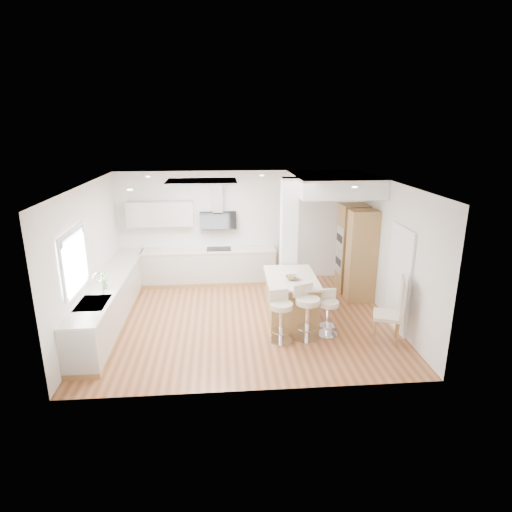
{
  "coord_description": "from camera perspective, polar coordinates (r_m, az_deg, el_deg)",
  "views": [
    {
      "loc": [
        -0.44,
        -8.09,
        3.86
      ],
      "look_at": [
        0.28,
        0.4,
        1.25
      ],
      "focal_mm": 30.0,
      "sensor_mm": 36.0,
      "label": 1
    }
  ],
  "objects": [
    {
      "name": "bar_stool_c",
      "position": [
        8.26,
        9.55,
        -7.19
      ],
      "size": [
        0.41,
        0.41,
        0.89
      ],
      "rotation": [
        0.0,
        0.0,
        0.01
      ],
      "color": "silver",
      "rests_on": "ground"
    },
    {
      "name": "bar_stool_a",
      "position": [
        7.92,
        3.33,
        -7.71
      ],
      "size": [
        0.53,
        0.53,
        0.98
      ],
      "rotation": [
        0.0,
        0.0,
        0.23
      ],
      "color": "silver",
      "rests_on": "ground"
    },
    {
      "name": "dining_chair",
      "position": [
        8.22,
        17.98,
        -6.62
      ],
      "size": [
        0.63,
        0.63,
        1.27
      ],
      "rotation": [
        0.0,
        0.0,
        -0.35
      ],
      "color": "beige",
      "rests_on": "ground"
    },
    {
      "name": "wall_right",
      "position": [
        9.13,
        17.5,
        0.6
      ],
      "size": [
        0.04,
        5.0,
        2.8
      ],
      "primitive_type": "cube",
      "color": "white",
      "rests_on": "ground"
    },
    {
      "name": "window_left",
      "position": [
        7.92,
        -23.13,
        -0.24
      ],
      "size": [
        0.06,
        1.28,
        1.07
      ],
      "color": "silver",
      "rests_on": "ground"
    },
    {
      "name": "wall_back",
      "position": [
        10.88,
        -2.4,
        3.96
      ],
      "size": [
        6.0,
        0.04,
        2.8
      ],
      "primitive_type": "cube",
      "color": "white",
      "rests_on": "ground"
    },
    {
      "name": "ceiling",
      "position": [
        8.98,
        -1.57,
        -8.44
      ],
      "size": [
        6.0,
        5.0,
        0.02
      ],
      "primitive_type": "cube",
      "color": "white",
      "rests_on": "ground"
    },
    {
      "name": "counter_left",
      "position": [
        9.27,
        -18.66,
        -5.43
      ],
      "size": [
        0.63,
        4.5,
        1.35
      ],
      "color": "#AB8349",
      "rests_on": "ground"
    },
    {
      "name": "pillar",
      "position": [
        9.49,
        4.37,
        1.96
      ],
      "size": [
        0.35,
        0.35,
        2.8
      ],
      "color": "white",
      "rests_on": "ground"
    },
    {
      "name": "oven_column",
      "position": [
        10.22,
        13.12,
        0.62
      ],
      "size": [
        0.63,
        1.21,
        2.1
      ],
      "color": "#AB8349",
      "rests_on": "ground"
    },
    {
      "name": "bar_stool_b",
      "position": [
        8.03,
        6.8,
        -7.11
      ],
      "size": [
        0.62,
        0.62,
        1.05
      ],
      "rotation": [
        0.0,
        0.0,
        0.4
      ],
      "color": "silver",
      "rests_on": "ground"
    },
    {
      "name": "ground",
      "position": [
        8.98,
        -1.57,
        -8.44
      ],
      "size": [
        6.0,
        6.0,
        0.0
      ],
      "primitive_type": "plane",
      "color": "#AD6940",
      "rests_on": "ground"
    },
    {
      "name": "counter_back",
      "position": [
        10.8,
        -7.14,
        -0.14
      ],
      "size": [
        3.62,
        0.63,
        2.5
      ],
      "color": "#AB8349",
      "rests_on": "ground"
    },
    {
      "name": "wall_left",
      "position": [
        8.84,
        -21.46,
        -0.34
      ],
      "size": [
        0.04,
        5.0,
        2.8
      ],
      "primitive_type": "cube",
      "color": "white",
      "rests_on": "ground"
    },
    {
      "name": "doorway_right",
      "position": [
        8.72,
        18.56,
        -3.04
      ],
      "size": [
        0.05,
        1.0,
        2.1
      ],
      "color": "#453D36",
      "rests_on": "ground"
    },
    {
      "name": "soffit",
      "position": [
        9.91,
        10.2,
        9.47
      ],
      "size": [
        1.78,
        2.2,
        0.4
      ],
      "color": "white",
      "rests_on": "ground"
    },
    {
      "name": "skylight",
      "position": [
        8.77,
        -7.2,
        9.77
      ],
      "size": [
        4.1,
        2.1,
        0.06
      ],
      "color": "white",
      "rests_on": "ground"
    },
    {
      "name": "peninsula",
      "position": [
        8.85,
        4.64,
        -5.55
      ],
      "size": [
        1.05,
        1.55,
        1.0
      ],
      "rotation": [
        0.0,
        0.0,
        -0.02
      ],
      "color": "#AB8349",
      "rests_on": "ground"
    }
  ]
}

